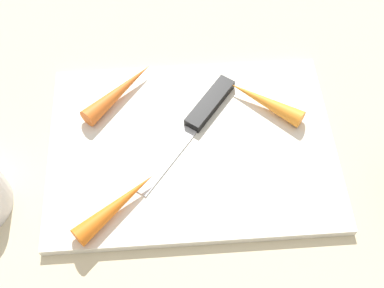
# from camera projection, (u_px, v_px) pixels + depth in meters

# --- Properties ---
(ground_plane) EXTENTS (1.40, 1.40, 0.00)m
(ground_plane) POSITION_uv_depth(u_px,v_px,m) (192.00, 149.00, 0.63)
(ground_plane) COLOR #C6B793
(cutting_board) EXTENTS (0.36, 0.26, 0.01)m
(cutting_board) POSITION_uv_depth(u_px,v_px,m) (192.00, 146.00, 0.63)
(cutting_board) COLOR silver
(cutting_board) RESTS_ON ground_plane
(knife) EXTENTS (0.14, 0.17, 0.01)m
(knife) POSITION_uv_depth(u_px,v_px,m) (205.00, 110.00, 0.64)
(knife) COLOR #B7B7BC
(knife) RESTS_ON cutting_board
(carrot_medium) EXTENTS (0.10, 0.09, 0.02)m
(carrot_medium) POSITION_uv_depth(u_px,v_px,m) (116.00, 206.00, 0.56)
(carrot_medium) COLOR orange
(carrot_medium) RESTS_ON cutting_board
(carrot_shortest) EXTENTS (0.10, 0.08, 0.02)m
(carrot_shortest) POSITION_uv_depth(u_px,v_px,m) (265.00, 101.00, 0.64)
(carrot_shortest) COLOR orange
(carrot_shortest) RESTS_ON cutting_board
(carrot_longest) EXTENTS (0.10, 0.10, 0.02)m
(carrot_longest) POSITION_uv_depth(u_px,v_px,m) (119.00, 92.00, 0.65)
(carrot_longest) COLOR orange
(carrot_longest) RESTS_ON cutting_board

